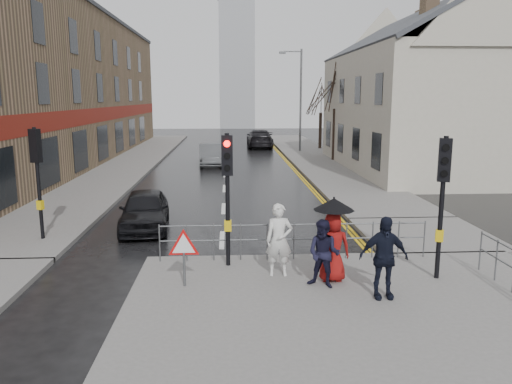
{
  "coord_description": "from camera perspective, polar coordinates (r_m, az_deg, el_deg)",
  "views": [
    {
      "loc": [
        0.25,
        -12.13,
        4.4
      ],
      "look_at": [
        1.13,
        4.11,
        1.31
      ],
      "focal_mm": 35.0,
      "sensor_mm": 36.0,
      "label": 1
    }
  ],
  "objects": [
    {
      "name": "tree_far",
      "position": [
        42.84,
        7.44,
        10.7
      ],
      "size": [
        2.4,
        2.4,
        5.64
      ],
      "color": "#32231B",
      "rests_on": "right_pavement"
    },
    {
      "name": "traffic_signal_near_right",
      "position": [
        12.34,
        20.6,
        1.0
      ],
      "size": [
        0.34,
        0.33,
        3.4
      ],
      "color": "black",
      "rests_on": "near_pavement"
    },
    {
      "name": "warning_sign",
      "position": [
        11.48,
        -8.26,
        -6.38
      ],
      "size": [
        0.8,
        0.07,
        1.35
      ],
      "color": "#595B5E",
      "rests_on": "near_pavement"
    },
    {
      "name": "pedestrian_with_umbrella",
      "position": [
        11.78,
        8.79,
        -4.94
      ],
      "size": [
        0.96,
        0.96,
        1.99
      ],
      "color": "maroon",
      "rests_on": "near_pavement"
    },
    {
      "name": "tree_near",
      "position": [
        34.9,
        9.08,
        11.84
      ],
      "size": [
        2.4,
        2.4,
        6.58
      ],
      "color": "#32231B",
      "rests_on": "right_pavement"
    },
    {
      "name": "near_pavement",
      "position": [
        10.04,
        13.59,
        -15.12
      ],
      "size": [
        10.0,
        9.0,
        0.14
      ],
      "primitive_type": "cube",
      "color": "#605E5B",
      "rests_on": "ground"
    },
    {
      "name": "guard_railing_front",
      "position": [
        13.33,
        4.35,
        -4.69
      ],
      "size": [
        7.14,
        0.04,
        1.0
      ],
      "color": "#595B5E",
      "rests_on": "near_pavement"
    },
    {
      "name": "right_pavement",
      "position": [
        37.9,
        6.42,
        4.13
      ],
      "size": [
        4.0,
        40.0,
        0.14
      ],
      "primitive_type": "cube",
      "color": "#605E5B",
      "rests_on": "ground"
    },
    {
      "name": "car_mid",
      "position": [
        32.84,
        -5.18,
        4.25
      ],
      "size": [
        1.76,
        4.37,
        1.41
      ],
      "primitive_type": "imported",
      "rotation": [
        0.0,
        0.0,
        0.06
      ],
      "color": "#494C4F",
      "rests_on": "ground"
    },
    {
      "name": "church_tower",
      "position": [
        74.29,
        -2.21,
        14.3
      ],
      "size": [
        5.0,
        5.0,
        18.0
      ],
      "primitive_type": "cube",
      "color": "#989BA0",
      "rests_on": "ground"
    },
    {
      "name": "car_parked",
      "position": [
        17.29,
        -12.6,
        -2.0
      ],
      "size": [
        1.91,
        4.0,
        1.32
      ],
      "primitive_type": "imported",
      "rotation": [
        0.0,
        0.0,
        0.09
      ],
      "color": "black",
      "rests_on": "ground"
    },
    {
      "name": "car_far",
      "position": [
        44.54,
        0.41,
        6.13
      ],
      "size": [
        2.36,
        5.6,
        1.61
      ],
      "primitive_type": "imported",
      "rotation": [
        0.0,
        0.0,
        3.12
      ],
      "color": "black",
      "rests_on": "ground"
    },
    {
      "name": "pedestrian_a",
      "position": [
        12.08,
        2.66,
        -5.5
      ],
      "size": [
        0.66,
        0.44,
        1.77
      ],
      "primitive_type": "imported",
      "rotation": [
        0.0,
        0.0,
        -0.03
      ],
      "color": "silver",
      "rests_on": "near_pavement"
    },
    {
      "name": "ground",
      "position": [
        12.91,
        -4.08,
        -9.21
      ],
      "size": [
        120.0,
        120.0,
        0.0
      ],
      "primitive_type": "plane",
      "color": "black",
      "rests_on": "ground"
    },
    {
      "name": "traffic_signal_near_left",
      "position": [
        12.48,
        -3.3,
        1.78
      ],
      "size": [
        0.28,
        0.27,
        3.4
      ],
      "color": "black",
      "rests_on": "near_pavement"
    },
    {
      "name": "left_pavement",
      "position": [
        36.04,
        -13.91,
        3.54
      ],
      "size": [
        4.0,
        44.0,
        0.14
      ],
      "primitive_type": "cube",
      "color": "#605E5B",
      "rests_on": "ground"
    },
    {
      "name": "building_left_terrace",
      "position": [
        36.27,
        -23.29,
        10.85
      ],
      "size": [
        8.0,
        42.0,
        10.0
      ],
      "primitive_type": "cube",
      "color": "#8D6E51",
      "rests_on": "ground"
    },
    {
      "name": "pedestrian_b",
      "position": [
        11.46,
        7.76,
        -7.01
      ],
      "size": [
        0.95,
        0.88,
        1.57
      ],
      "primitive_type": "imported",
      "rotation": [
        0.0,
        0.0,
        -0.49
      ],
      "color": "black",
      "rests_on": "near_pavement"
    },
    {
      "name": "traffic_signal_far_left",
      "position": [
        16.31,
        -23.75,
        3.0
      ],
      "size": [
        0.34,
        0.33,
        3.4
      ],
      "color": "black",
      "rests_on": "left_pavement"
    },
    {
      "name": "building_right_cream",
      "position": [
        32.35,
        18.54,
        10.89
      ],
      "size": [
        9.0,
        16.4,
        10.1
      ],
      "color": "#BDB6A4",
      "rests_on": "ground"
    },
    {
      "name": "pavement_bridge_right",
      "position": [
        16.94,
        18.73,
        -4.65
      ],
      "size": [
        4.0,
        4.2,
        0.14
      ],
      "primitive_type": "cube",
      "color": "#605E5B",
      "rests_on": "ground"
    },
    {
      "name": "street_lamp",
      "position": [
        40.52,
        4.88,
        11.15
      ],
      "size": [
        1.83,
        0.25,
        8.0
      ],
      "color": "#595B5E",
      "rests_on": "right_pavement"
    },
    {
      "name": "pedestrian_d",
      "position": [
        11.09,
        14.37,
        -7.25
      ],
      "size": [
        1.06,
        0.44,
        1.8
      ],
      "primitive_type": "imported",
      "rotation": [
        0.0,
        0.0,
        -0.0
      ],
      "color": "black",
      "rests_on": "near_pavement"
    }
  ]
}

